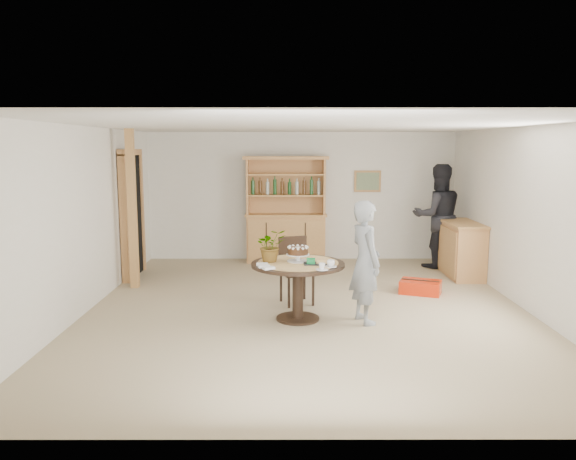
# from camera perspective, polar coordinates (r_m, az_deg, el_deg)

# --- Properties ---
(ground) EXTENTS (7.00, 7.00, 0.00)m
(ground) POSITION_cam_1_polar(r_m,az_deg,el_deg) (7.85, 1.94, -8.00)
(ground) COLOR tan
(ground) RESTS_ON ground
(room_shell) EXTENTS (6.04, 7.04, 2.52)m
(room_shell) POSITION_cam_1_polar(r_m,az_deg,el_deg) (7.55, 2.03, 4.78)
(room_shell) COLOR white
(room_shell) RESTS_ON ground
(doorway) EXTENTS (0.13, 1.10, 2.18)m
(doorway) POSITION_cam_1_polar(r_m,az_deg,el_deg) (9.95, -15.60, 1.71)
(doorway) COLOR black
(doorway) RESTS_ON ground
(pine_post) EXTENTS (0.12, 0.12, 2.50)m
(pine_post) POSITION_cam_1_polar(r_m,az_deg,el_deg) (9.10, -15.54, 2.02)
(pine_post) COLOR tan
(pine_post) RESTS_ON ground
(hutch) EXTENTS (1.62, 0.54, 2.04)m
(hutch) POSITION_cam_1_polar(r_m,az_deg,el_deg) (10.87, -0.22, 0.37)
(hutch) COLOR tan
(hutch) RESTS_ON ground
(sideboard) EXTENTS (0.54, 1.26, 0.94)m
(sideboard) POSITION_cam_1_polar(r_m,az_deg,el_deg) (10.14, 17.22, -1.85)
(sideboard) COLOR tan
(sideboard) RESTS_ON ground
(dining_table) EXTENTS (1.20, 1.20, 0.76)m
(dining_table) POSITION_cam_1_polar(r_m,az_deg,el_deg) (7.23, 1.01, -4.50)
(dining_table) COLOR black
(dining_table) RESTS_ON ground
(dining_chair) EXTENTS (0.53, 0.53, 0.95)m
(dining_chair) POSITION_cam_1_polar(r_m,az_deg,el_deg) (8.05, 0.72, -3.65)
(dining_chair) COLOR black
(dining_chair) RESTS_ON ground
(birthday_cake) EXTENTS (0.30, 0.30, 0.20)m
(birthday_cake) POSITION_cam_1_polar(r_m,az_deg,el_deg) (7.22, 1.01, -2.25)
(birthday_cake) COLOR white
(birthday_cake) RESTS_ON dining_table
(flower_vase) EXTENTS (0.47, 0.44, 0.42)m
(flower_vase) POSITION_cam_1_polar(r_m,az_deg,el_deg) (7.20, -1.77, -1.57)
(flower_vase) COLOR #3F7233
(flower_vase) RESTS_ON dining_table
(gift_tray) EXTENTS (0.30, 0.20, 0.08)m
(gift_tray) POSITION_cam_1_polar(r_m,az_deg,el_deg) (7.07, 2.78, -3.29)
(gift_tray) COLOR black
(gift_tray) RESTS_ON dining_table
(coffee_cup_a) EXTENTS (0.15, 0.15, 0.09)m
(coffee_cup_a) POSITION_cam_1_polar(r_m,az_deg,el_deg) (6.93, 4.37, -3.44)
(coffee_cup_a) COLOR white
(coffee_cup_a) RESTS_ON dining_table
(coffee_cup_b) EXTENTS (0.15, 0.15, 0.08)m
(coffee_cup_b) POSITION_cam_1_polar(r_m,az_deg,el_deg) (6.76, 3.47, -3.78)
(coffee_cup_b) COLOR white
(coffee_cup_b) RESTS_ON dining_table
(napkins) EXTENTS (0.24, 0.33, 0.03)m
(napkins) POSITION_cam_1_polar(r_m,az_deg,el_deg) (6.89, -2.35, -3.70)
(napkins) COLOR white
(napkins) RESTS_ON dining_table
(teen_boy) EXTENTS (0.53, 0.66, 1.57)m
(teen_boy) POSITION_cam_1_polar(r_m,az_deg,el_deg) (7.16, 7.86, -3.24)
(teen_boy) COLOR gray
(teen_boy) RESTS_ON ground
(adult_person) EXTENTS (0.98, 0.79, 1.91)m
(adult_person) POSITION_cam_1_polar(r_m,az_deg,el_deg) (10.68, 14.98, 1.37)
(adult_person) COLOR black
(adult_person) RESTS_ON ground
(red_suitcase) EXTENTS (0.70, 0.59, 0.21)m
(red_suitcase) POSITION_cam_1_polar(r_m,az_deg,el_deg) (8.85, 13.31, -5.65)
(red_suitcase) COLOR red
(red_suitcase) RESTS_ON ground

